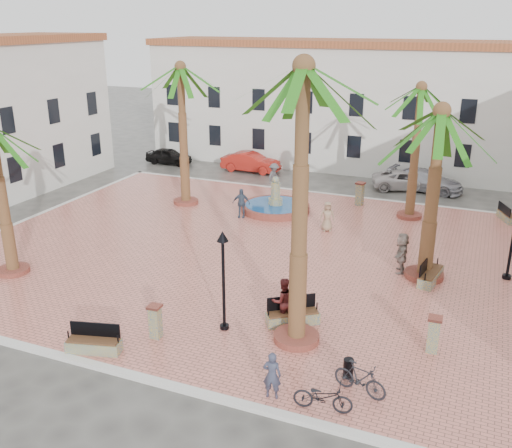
# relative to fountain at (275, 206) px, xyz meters

# --- Properties ---
(ground) EXTENTS (120.00, 120.00, 0.00)m
(ground) POSITION_rel_fountain_xyz_m (0.38, -6.35, -0.44)
(ground) COLOR #56544F
(ground) RESTS_ON ground
(plaza) EXTENTS (26.00, 22.00, 0.15)m
(plaza) POSITION_rel_fountain_xyz_m (0.38, -6.35, -0.36)
(plaza) COLOR #E17C6C
(plaza) RESTS_ON ground
(kerb_n) EXTENTS (26.30, 0.30, 0.16)m
(kerb_n) POSITION_rel_fountain_xyz_m (0.38, 4.65, -0.36)
(kerb_n) COLOR silver
(kerb_n) RESTS_ON ground
(kerb_s) EXTENTS (26.30, 0.30, 0.16)m
(kerb_s) POSITION_rel_fountain_xyz_m (0.38, -17.35, -0.36)
(kerb_s) COLOR silver
(kerb_s) RESTS_ON ground
(kerb_w) EXTENTS (0.30, 22.30, 0.16)m
(kerb_w) POSITION_rel_fountain_xyz_m (-12.62, -6.35, -0.36)
(kerb_w) COLOR silver
(kerb_w) RESTS_ON ground
(building_north) EXTENTS (30.40, 7.40, 9.50)m
(building_north) POSITION_rel_fountain_xyz_m (0.38, 13.64, 4.33)
(building_north) COLOR silver
(building_north) RESTS_ON ground
(fountain) EXTENTS (4.08, 4.08, 2.11)m
(fountain) POSITION_rel_fountain_xyz_m (0.00, 0.00, 0.00)
(fountain) COLOR brown
(fountain) RESTS_ON plaza
(palm_nw) EXTENTS (4.95, 4.95, 8.56)m
(palm_nw) POSITION_rel_fountain_xyz_m (-5.64, -0.76, 7.07)
(palm_nw) COLOR brown
(palm_nw) RESTS_ON plaza
(palm_s) EXTENTS (5.30, 5.30, 9.82)m
(palm_s) POSITION_rel_fountain_xyz_m (5.86, -13.40, 8.21)
(palm_s) COLOR brown
(palm_s) RESTS_ON plaza
(palm_e) EXTENTS (5.46, 5.46, 7.70)m
(palm_e) POSITION_rel_fountain_xyz_m (9.39, -6.22, 6.15)
(palm_e) COLOR brown
(palm_e) RESTS_ON plaza
(palm_ne) EXTENTS (4.61, 4.61, 7.69)m
(palm_ne) POSITION_rel_fountain_xyz_m (7.57, 1.87, 6.29)
(palm_ne) COLOR brown
(palm_ne) RESTS_ON plaza
(bench_s) EXTENTS (1.96, 1.03, 0.99)m
(bench_s) POSITION_rel_fountain_xyz_m (-0.34, -16.73, -0.01)
(bench_s) COLOR gray
(bench_s) RESTS_ON plaza
(bench_se) EXTENTS (1.98, 1.64, 1.05)m
(bench_se) POSITION_rel_fountain_xyz_m (5.34, -12.32, 0.01)
(bench_se) COLOR gray
(bench_se) RESTS_ON plaza
(bench_e) EXTENTS (0.93, 2.06, 1.05)m
(bench_e) POSITION_rel_fountain_xyz_m (9.69, -6.60, 0.01)
(bench_e) COLOR gray
(bench_e) RESTS_ON plaza
(bench_ne) EXTENTS (1.15, 1.82, 0.92)m
(bench_ne) POSITION_rel_fountain_xyz_m (12.76, 3.41, -0.03)
(bench_ne) COLOR gray
(bench_ne) RESTS_ON plaza
(lamppost_s) EXTENTS (0.42, 0.42, 3.86)m
(lamppost_s) POSITION_rel_fountain_xyz_m (3.13, -13.63, 2.32)
(lamppost_s) COLOR black
(lamppost_s) RESTS_ON plaza
(bollard_se) EXTENTS (0.48, 0.48, 1.28)m
(bollard_se) POSITION_rel_fountain_xyz_m (1.14, -15.12, 0.37)
(bollard_se) COLOR gray
(bollard_se) RESTS_ON plaza
(bollard_n) EXTENTS (0.61, 0.61, 1.44)m
(bollard_n) POSITION_rel_fountain_xyz_m (4.39, 3.00, 0.46)
(bollard_n) COLOR gray
(bollard_n) RESTS_ON plaza
(bollard_e) EXTENTS (0.49, 0.49, 1.33)m
(bollard_e) POSITION_rel_fountain_xyz_m (10.40, -12.29, 0.40)
(bollard_e) COLOR gray
(bollard_e) RESTS_ON plaza
(litter_bin) EXTENTS (0.33, 0.33, 0.64)m
(litter_bin) POSITION_rel_fountain_xyz_m (8.09, -14.85, 0.03)
(litter_bin) COLOR black
(litter_bin) RESTS_ON plaza
(cyclist_a) EXTENTS (0.62, 0.45, 1.55)m
(cyclist_a) POSITION_rel_fountain_xyz_m (6.21, -16.75, 0.49)
(cyclist_a) COLOR #36394F
(cyclist_a) RESTS_ON plaza
(bicycle_a) EXTENTS (1.82, 0.83, 0.92)m
(bicycle_a) POSITION_rel_fountain_xyz_m (7.80, -16.75, 0.17)
(bicycle_a) COLOR black
(bicycle_a) RESTS_ON plaza
(cyclist_b) EXTENTS (1.13, 1.09, 1.83)m
(cyclist_b) POSITION_rel_fountain_xyz_m (4.98, -12.40, 0.63)
(cyclist_b) COLOR #581E1F
(cyclist_b) RESTS_ON plaza
(bicycle_b) EXTENTS (1.81, 0.93, 1.05)m
(bicycle_b) POSITION_rel_fountain_xyz_m (8.61, -15.56, 0.24)
(bicycle_b) COLOR black
(bicycle_b) RESTS_ON plaza
(pedestrian_fountain_a) EXTENTS (0.94, 0.80, 1.62)m
(pedestrian_fountain_a) POSITION_rel_fountain_xyz_m (3.78, -2.14, 0.53)
(pedestrian_fountain_a) COLOR #9D7D61
(pedestrian_fountain_a) RESTS_ON plaza
(pedestrian_fountain_b) EXTENTS (1.07, 0.65, 1.70)m
(pedestrian_fountain_b) POSITION_rel_fountain_xyz_m (-1.40, -1.86, 0.57)
(pedestrian_fountain_b) COLOR #3F4F65
(pedestrian_fountain_b) RESTS_ON plaza
(pedestrian_north) EXTENTS (0.88, 1.28, 1.83)m
(pedestrian_north) POSITION_rel_fountain_xyz_m (-1.63, 4.05, 0.63)
(pedestrian_north) COLOR #4B4C50
(pedestrian_north) RESTS_ON plaza
(pedestrian_east) EXTENTS (0.72, 1.78, 1.87)m
(pedestrian_east) POSITION_rel_fountain_xyz_m (8.33, -6.04, 0.65)
(pedestrian_east) COLOR gray
(pedestrian_east) RESTS_ON plaza
(car_black) EXTENTS (3.78, 1.70, 1.26)m
(car_black) POSITION_rel_fountain_xyz_m (-12.24, 8.32, 0.19)
(car_black) COLOR black
(car_black) RESTS_ON ground
(car_red) EXTENTS (4.47, 1.58, 1.47)m
(car_red) POSITION_rel_fountain_xyz_m (-5.20, 8.51, 0.30)
(car_red) COLOR red
(car_red) RESTS_ON ground
(car_silver) EXTENTS (5.23, 2.92, 1.43)m
(car_silver) POSITION_rel_fountain_xyz_m (7.68, 8.31, 0.28)
(car_silver) COLOR #A6A5AE
(car_silver) RESTS_ON ground
(car_white) EXTENTS (5.02, 3.43, 1.28)m
(car_white) POSITION_rel_fountain_xyz_m (6.44, 8.17, 0.20)
(car_white) COLOR silver
(car_white) RESTS_ON ground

